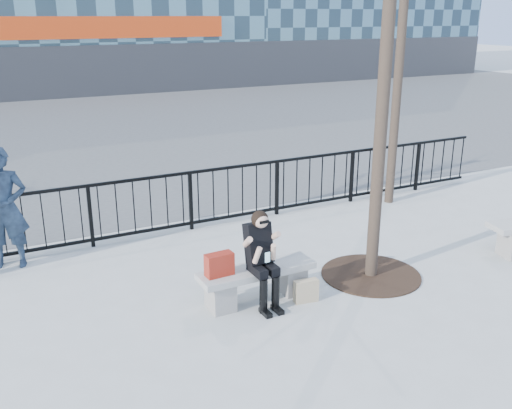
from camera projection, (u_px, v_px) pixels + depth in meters
name	position (u px, v px, depth m)	size (l,w,h in m)	color
ground	(257.00, 300.00, 7.92)	(120.00, 120.00, 0.00)	#9B9C97
street_surface	(65.00, 124.00, 20.56)	(60.00, 23.00, 0.01)	#474747
railing	(180.00, 202.00, 10.27)	(14.00, 0.06, 1.10)	black
tree_grate	(371.00, 275.00, 8.66)	(1.50, 1.50, 0.02)	black
bench_main	(257.00, 280.00, 7.83)	(1.65, 0.46, 0.49)	gray
seated_woman	(262.00, 260.00, 7.58)	(0.50, 0.64, 1.34)	black
handbag	(219.00, 264.00, 7.50)	(0.37, 0.18, 0.31)	maroon
shopping_bag	(306.00, 291.00, 7.83)	(0.34, 0.12, 0.32)	beige
standing_man	(5.00, 208.00, 8.71)	(0.70, 0.46, 1.91)	black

